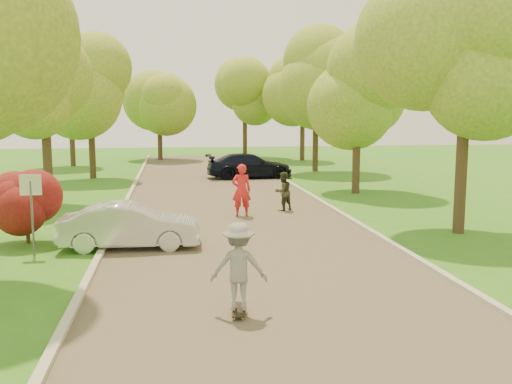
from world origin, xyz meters
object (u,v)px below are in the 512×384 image
silver_sedan (130,226)px  skateboarder (239,266)px  person_olive (283,192)px  dark_sedan (250,166)px  longboard (239,310)px  person_striped (241,190)px  street_sign (31,197)px

silver_sedan → skateboarder: size_ratio=2.33×
person_olive → dark_sedan: bearing=-119.2°
person_olive → longboard: bearing=46.6°
longboard → person_striped: bearing=-88.7°
street_sign → longboard: street_sign is taller
silver_sedan → person_olive: (5.39, 5.29, 0.12)m
dark_sedan → person_olive: size_ratio=3.25×
skateboarder → person_olive: 11.40m
person_striped → dark_sedan: bearing=-98.0°
street_sign → skateboarder: street_sign is taller
silver_sedan → dark_sedan: size_ratio=0.79×
silver_sedan → skateboarder: skateboarder is taller
street_sign → skateboarder: (4.88, -5.25, -0.63)m
street_sign → dark_sedan: (8.10, 16.77, -0.85)m
longboard → silver_sedan: bearing=-58.8°
street_sign → skateboarder: bearing=-47.1°
dark_sedan → person_olive: 11.03m
street_sign → person_striped: 7.86m
silver_sedan → dark_sedan: dark_sedan is taller
person_olive → skateboarder: bearing=46.6°
silver_sedan → longboard: 6.21m
silver_sedan → person_striped: 5.72m
longboard → skateboarder: (-0.00, -0.00, 0.85)m
street_sign → person_olive: bearing=36.1°
skateboarder → person_olive: skateboarder is taller
skateboarder → person_striped: 10.17m
dark_sedan → longboard: (-3.22, -22.02, -0.62)m
street_sign → dark_sedan: 18.65m
dark_sedan → skateboarder: 22.26m
street_sign → dark_sedan: bearing=64.2°
street_sign → person_striped: size_ratio=1.13×
dark_sedan → longboard: dark_sedan is taller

